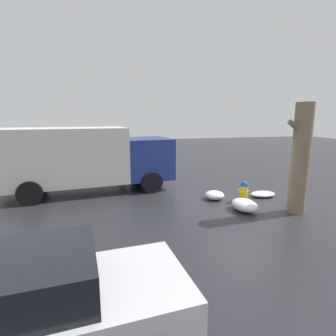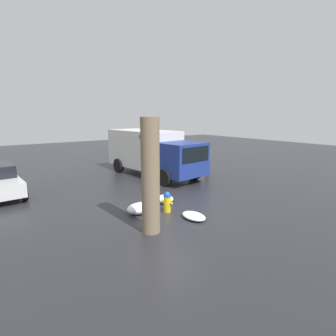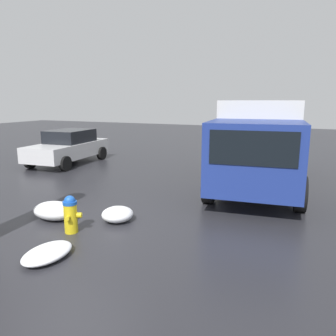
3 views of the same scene
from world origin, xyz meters
TOP-DOWN VIEW (x-y plane):
  - ground_plane at (0.00, 0.00)m, footprint 60.00×60.00m
  - fire_hydrant at (0.00, -0.00)m, footprint 0.48×0.39m
  - delivery_truck at (5.80, -2.97)m, footprint 7.19×3.14m
  - parked_car at (6.16, 5.23)m, footprint 4.17×2.15m
  - snow_pile_by_hydrant at (0.95, -0.55)m, footprint 0.75×0.72m
  - snow_pile_curbside at (-1.11, -0.39)m, footprint 1.02×0.67m
  - snow_pile_by_tree at (0.50, 0.90)m, footprint 0.78×1.09m

SIDE VIEW (x-z plane):
  - ground_plane at x=0.00m, z-range 0.00..0.00m
  - snow_pile_curbside at x=-1.11m, z-range 0.00..0.20m
  - snow_pile_by_hydrant at x=0.95m, z-range 0.00..0.33m
  - snow_pile_by_tree at x=0.50m, z-range 0.00..0.40m
  - fire_hydrant at x=0.00m, z-range 0.01..0.82m
  - parked_car at x=6.16m, z-range 0.01..1.48m
  - delivery_truck at x=5.80m, z-range 0.14..2.88m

